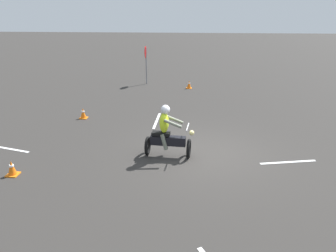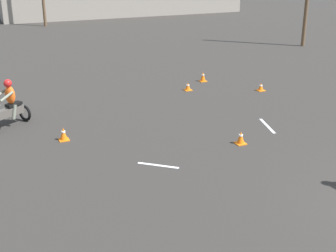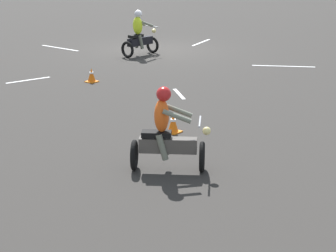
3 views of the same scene
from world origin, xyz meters
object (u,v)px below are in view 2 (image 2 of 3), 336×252
at_px(traffic_cone_mid_left, 63,134).
at_px(traffic_cone_far_center, 241,138).
at_px(motorcycle_rider_background, 9,106).
at_px(traffic_cone_far_left, 188,87).
at_px(traffic_cone_mid_center, 203,77).
at_px(traffic_cone_far_right, 261,87).

bearing_deg(traffic_cone_mid_left, traffic_cone_far_center, -26.28).
xyz_separation_m(traffic_cone_mid_left, traffic_cone_far_center, (5.05, -2.50, -0.00)).
bearing_deg(motorcycle_rider_background, traffic_cone_far_left, -111.60).
bearing_deg(traffic_cone_mid_center, traffic_cone_far_left, -140.13).
bearing_deg(traffic_cone_mid_left, traffic_cone_far_left, 30.69).
bearing_deg(traffic_cone_far_left, traffic_cone_mid_left, -149.31).
relative_size(traffic_cone_mid_center, traffic_cone_far_center, 1.09).
distance_m(traffic_cone_far_right, traffic_cone_far_center, 6.27).
distance_m(motorcycle_rider_background, traffic_cone_far_left, 7.74).
bearing_deg(traffic_cone_mid_center, traffic_cone_far_center, -108.26).
bearing_deg(traffic_cone_mid_left, motorcycle_rider_background, 124.67).
height_order(motorcycle_rider_background, traffic_cone_mid_center, motorcycle_rider_background).
height_order(traffic_cone_far_center, traffic_cone_far_left, traffic_cone_far_center).
distance_m(traffic_cone_far_center, traffic_cone_far_left, 6.24).
height_order(traffic_cone_mid_center, traffic_cone_far_right, traffic_cone_mid_center).
height_order(motorcycle_rider_background, traffic_cone_far_right, motorcycle_rider_background).
xyz_separation_m(traffic_cone_mid_center, traffic_cone_far_center, (-2.38, -7.22, -0.02)).
distance_m(traffic_cone_far_right, traffic_cone_far_left, 3.17).
bearing_deg(traffic_cone_mid_left, traffic_cone_mid_center, 32.43).
distance_m(traffic_cone_mid_center, traffic_cone_mid_left, 8.81).
bearing_deg(traffic_cone_far_right, motorcycle_rider_background, -178.27).
xyz_separation_m(traffic_cone_mid_left, traffic_cone_far_right, (9.04, 2.34, -0.05)).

